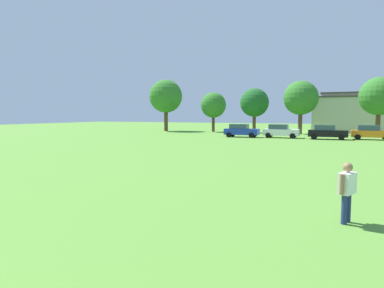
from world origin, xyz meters
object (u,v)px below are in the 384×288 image
Objects in this scene: parked_car_white_1 at (281,131)px; tree_center at (254,103)px; tree_far_left at (166,96)px; parked_car_black_2 at (327,132)px; tree_right at (301,98)px; parked_car_orange_3 at (371,132)px; tree_far_right at (379,96)px; tree_left at (213,105)px; parked_car_blue_0 at (241,130)px; adult_bystander at (347,187)px.

tree_center is (-5.69, 10.42, 3.90)m from parked_car_white_1.
parked_car_white_1 is at bearing -24.45° from tree_far_left.
parked_car_black_2 is 11.79m from tree_right.
parked_car_black_2 is 0.61× the size of tree_center.
parked_car_orange_3 is 0.61× the size of tree_center.
tree_right reaches higher than parked_car_white_1.
tree_right reaches higher than tree_far_right.
parked_car_black_2 is at bearing -30.98° from tree_left.
tree_right is (1.40, 9.66, 4.47)m from parked_car_white_1.
tree_left is at bearing 157.30° from parked_car_orange_3.
tree_far_left reaches higher than parked_car_white_1.
tree_center reaches higher than parked_car_blue_0.
parked_car_orange_3 is 32.73m from tree_far_left.
parked_car_white_1 is 5.42m from parked_car_black_2.
parked_car_orange_3 is (4.64, 1.33, 0.00)m from parked_car_black_2.
tree_far_left is 1.14× the size of tree_far_right.
tree_center reaches higher than parked_car_orange_3.
tree_far_right is at bearing 78.94° from parked_car_orange_3.
tree_far_right is at bearing 54.59° from parked_car_black_2.
tree_far_left is (-16.21, 10.23, 5.17)m from parked_car_blue_0.
parked_car_white_1 is 1.00× the size of parked_car_black_2.
tree_right is at bearing 134.38° from parked_car_orange_3.
parked_car_white_1 is 10.73m from tree_right.
tree_far_left reaches higher than tree_center.
tree_left is 24.11m from tree_far_right.
parked_car_orange_3 is 0.55× the size of tree_far_right.
tree_far_right is at bearing -8.03° from tree_center.
parked_car_orange_3 is (10.04, 0.83, 0.00)m from parked_car_white_1.
parked_car_black_2 is 0.48× the size of tree_far_left.
adult_bystander is 0.38× the size of parked_car_white_1.
tree_center reaches higher than parked_car_white_1.
tree_far_left is at bearing -123.08° from adult_bystander.
tree_right is at bearing 111.48° from parked_car_black_2.
tree_right is at bearing 0.20° from tree_far_left.
tree_left reaches higher than adult_bystander.
parked_car_orange_3 is at bearing -161.86° from adult_bystander.
parked_car_blue_0 is at bearing -54.91° from tree_left.
parked_car_white_1 is at bearing -61.39° from tree_center.
parked_car_white_1 is 16.61m from tree_left.
adult_bystander is 43.23m from tree_right.
parked_car_orange_3 is at bearing -101.06° from tree_far_right.
adult_bystander is at bearing -70.46° from parked_car_blue_0.
tree_left reaches higher than parked_car_black_2.
tree_far_right is at bearing 34.99° from parked_car_white_1.
tree_center reaches higher than adult_bystander.
parked_car_black_2 is 21.23m from tree_left.
parked_car_white_1 is at bearing 7.60° from parked_car_blue_0.
tree_far_left is at bearing 155.55° from parked_car_white_1.
adult_bystander is 0.25× the size of tree_left.
tree_far_right is (1.40, 7.17, 4.43)m from parked_car_orange_3.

